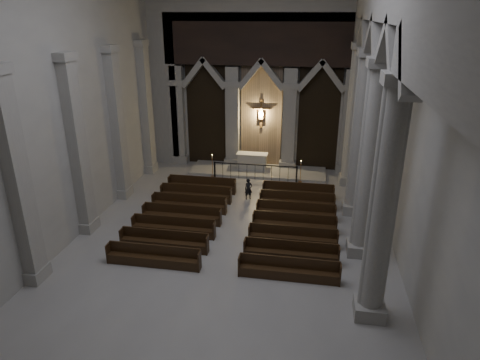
{
  "coord_description": "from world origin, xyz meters",
  "views": [
    {
      "loc": [
        3.23,
        -14.8,
        9.55
      ],
      "look_at": [
        0.15,
        3.0,
        2.4
      ],
      "focal_mm": 32.0,
      "sensor_mm": 36.0,
      "label": 1
    }
  ],
  "objects_px": {
    "candle_stand_right": "(300,176)",
    "candle_stand_left": "(212,170)",
    "altar_rail": "(255,169)",
    "worshipper": "(248,189)",
    "altar": "(252,161)",
    "pews": "(237,221)"
  },
  "relations": [
    {
      "from": "candle_stand_left",
      "to": "candle_stand_right",
      "type": "relative_size",
      "value": 1.03
    },
    {
      "from": "candle_stand_left",
      "to": "pews",
      "type": "height_order",
      "value": "candle_stand_left"
    },
    {
      "from": "altar_rail",
      "to": "pews",
      "type": "relative_size",
      "value": 0.55
    },
    {
      "from": "altar_rail",
      "to": "worshipper",
      "type": "height_order",
      "value": "worshipper"
    },
    {
      "from": "candle_stand_right",
      "to": "candle_stand_left",
      "type": "bearing_deg",
      "value": 179.3
    },
    {
      "from": "altar_rail",
      "to": "candle_stand_right",
      "type": "relative_size",
      "value": 3.71
    },
    {
      "from": "altar_rail",
      "to": "candle_stand_left",
      "type": "height_order",
      "value": "candle_stand_left"
    },
    {
      "from": "candle_stand_left",
      "to": "worshipper",
      "type": "relative_size",
      "value": 1.22
    },
    {
      "from": "candle_stand_right",
      "to": "worshipper",
      "type": "bearing_deg",
      "value": -131.61
    },
    {
      "from": "altar",
      "to": "candle_stand_right",
      "type": "relative_size",
      "value": 1.42
    },
    {
      "from": "altar_rail",
      "to": "candle_stand_right",
      "type": "distance_m",
      "value": 2.74
    },
    {
      "from": "candle_stand_left",
      "to": "candle_stand_right",
      "type": "xyz_separation_m",
      "value": [
        5.4,
        -0.07,
        -0.01
      ]
    },
    {
      "from": "altar",
      "to": "pews",
      "type": "height_order",
      "value": "altar"
    },
    {
      "from": "altar",
      "to": "candle_stand_right",
      "type": "distance_m",
      "value": 3.48
    },
    {
      "from": "altar",
      "to": "candle_stand_left",
      "type": "xyz_separation_m",
      "value": [
        -2.27,
        -1.43,
        -0.26
      ]
    },
    {
      "from": "altar_rail",
      "to": "candle_stand_left",
      "type": "bearing_deg",
      "value": 176.73
    },
    {
      "from": "altar",
      "to": "worshipper",
      "type": "xyz_separation_m",
      "value": [
        0.46,
        -4.51,
        -0.07
      ]
    },
    {
      "from": "altar_rail",
      "to": "worshipper",
      "type": "distance_m",
      "value": 2.93
    },
    {
      "from": "candle_stand_right",
      "to": "worshipper",
      "type": "xyz_separation_m",
      "value": [
        -2.67,
        -3.01,
        0.21
      ]
    },
    {
      "from": "candle_stand_right",
      "to": "pews",
      "type": "height_order",
      "value": "candle_stand_right"
    },
    {
      "from": "candle_stand_left",
      "to": "altar_rail",
      "type": "bearing_deg",
      "value": -3.27
    },
    {
      "from": "altar_rail",
      "to": "pews",
      "type": "xyz_separation_m",
      "value": [
        -0.0,
        -6.2,
        -0.38
      ]
    }
  ]
}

